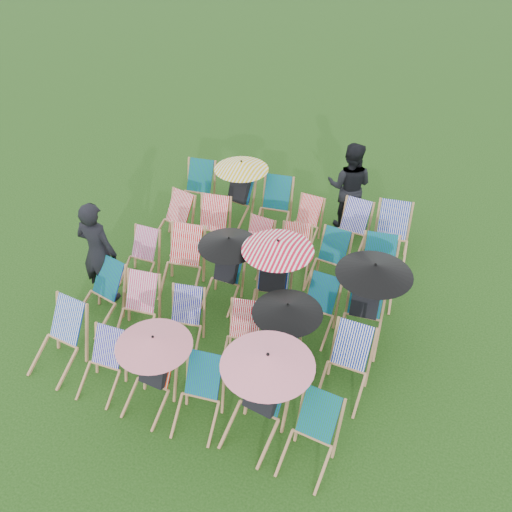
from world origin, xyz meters
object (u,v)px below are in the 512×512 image
at_px(person_left, 98,252).
at_px(deckchair_29, 391,237).
at_px(deckchair_5, 310,438).
at_px(deckchair_0, 57,340).
at_px(person_rear, 349,186).

bearing_deg(person_left, deckchair_29, -145.83).
height_order(deckchair_5, person_left, person_left).
xyz_separation_m(deckchair_0, deckchair_5, (3.98, -0.11, -0.03)).
relative_size(person_left, person_rear, 1.03).
bearing_deg(deckchair_29, deckchair_0, -139.51).
height_order(deckchair_29, person_rear, person_rear).
bearing_deg(person_rear, deckchair_5, 95.74).
bearing_deg(deckchair_0, deckchair_29, 54.10).
xyz_separation_m(deckchair_29, person_left, (-4.28, -2.95, 0.44)).
bearing_deg(person_rear, deckchair_0, 55.64).
relative_size(deckchair_0, deckchair_5, 1.07).
relative_size(deckchair_29, person_left, 0.54).
relative_size(deckchair_5, person_rear, 0.50).
bearing_deg(person_left, person_rear, -131.46).
bearing_deg(deckchair_0, person_left, 106.14).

